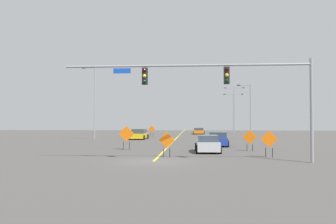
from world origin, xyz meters
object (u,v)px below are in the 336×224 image
Objects in this scene: street_lamp_mid_right at (234,106)px; traffic_signal_assembly at (221,82)px; street_lamp_near_right at (94,100)px; car_blue_distant at (218,139)px; construction_sign_median_near at (269,140)px; street_lamp_far_right at (233,110)px; street_lamp_mid_left at (250,109)px; car_silver_near at (208,144)px; car_orange_far at (199,131)px; construction_sign_left_shoulder at (167,141)px; construction_sign_median_far at (152,130)px; construction_sign_right_lane at (126,135)px; construction_sign_left_lane at (250,138)px; car_yellow_mid at (139,134)px.

traffic_signal_assembly is at bearing -97.72° from street_lamp_mid_right.
street_lamp_near_right is 19.50m from car_blue_distant.
street_lamp_far_right is at bearing 86.56° from construction_sign_median_near.
car_blue_distant is (15.84, -10.37, -4.69)m from street_lamp_near_right.
street_lamp_near_right is (-20.97, -1.70, 1.19)m from street_lamp_mid_left.
car_orange_far is at bearing 90.15° from car_silver_near.
traffic_signal_assembly is at bearing -140.03° from construction_sign_median_near.
car_orange_far is (-6.55, 18.65, -3.59)m from street_lamp_mid_left.
construction_sign_median_far reaches higher than construction_sign_left_shoulder.
construction_sign_right_lane reaches higher than construction_sign_median_near.
car_blue_distant is (-5.34, -32.34, -4.04)m from street_lamp_far_right.
street_lamp_mid_right reaches higher than car_silver_near.
traffic_signal_assembly is 8.72× the size of construction_sign_left_lane.
construction_sign_median_near is 0.41× the size of car_orange_far.
street_lamp_mid_right is 24.43m from street_lamp_mid_left.
street_lamp_far_right is 1.93× the size of car_silver_near.
street_lamp_mid_right is 44.30m from car_silver_near.
car_orange_far is at bearing -142.46° from street_lamp_mid_right.
car_blue_distant is at bearing -49.97° from car_yellow_mid.
construction_sign_median_near is 41.55m from car_orange_far.
street_lamp_far_right reaches higher than construction_sign_median_near.
street_lamp_mid_left reaches higher than construction_sign_median_far.
construction_sign_left_lane is at bearing -84.29° from car_orange_far.
construction_sign_left_lane is (2.98, 7.79, -3.81)m from traffic_signal_assembly.
construction_sign_left_lane is 0.84× the size of construction_sign_right_lane.
traffic_signal_assembly is 44.49m from car_orange_far.
construction_sign_median_far is 0.40× the size of car_yellow_mid.
construction_sign_left_shoulder is at bearing -176.37° from construction_sign_median_near.
construction_sign_left_shoulder is 7.07m from construction_sign_median_near.
car_orange_far is at bearing 92.64° from car_blue_distant.
car_orange_far is (-4.17, 41.34, -0.60)m from construction_sign_median_near.
street_lamp_near_right reaches higher than construction_sign_left_shoulder.
construction_sign_left_shoulder is (-9.43, -23.14, -3.07)m from street_lamp_mid_left.
car_silver_near is 7.10m from car_blue_distant.
street_lamp_near_right is 5.32× the size of construction_sign_median_near.
car_yellow_mid is (-15.03, -0.29, -3.49)m from street_lamp_mid_left.
street_lamp_mid_right is 2.32× the size of car_silver_near.
construction_sign_left_lane is (-2.90, -17.84, -3.08)m from street_lamp_mid_left.
street_lamp_near_right is 24.71m from construction_sign_left_shoulder.
construction_sign_left_lane is 1.00× the size of construction_sign_left_shoulder.
construction_sign_left_lane is at bearing -68.86° from car_blue_distant.
street_lamp_far_right is at bearing 40.88° from construction_sign_median_far.
street_lamp_mid_left reaches higher than car_blue_distant.
construction_sign_left_shoulder is 0.38× the size of car_blue_distant.
car_silver_near is 0.89× the size of car_blue_distant.
street_lamp_far_right is 40.16m from construction_sign_right_lane.
street_lamp_far_right is at bearing 80.63° from car_blue_distant.
traffic_signal_assembly reaches higher than car_silver_near.
car_silver_near is 0.90× the size of car_orange_far.
street_lamp_far_right reaches higher than street_lamp_mid_left.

